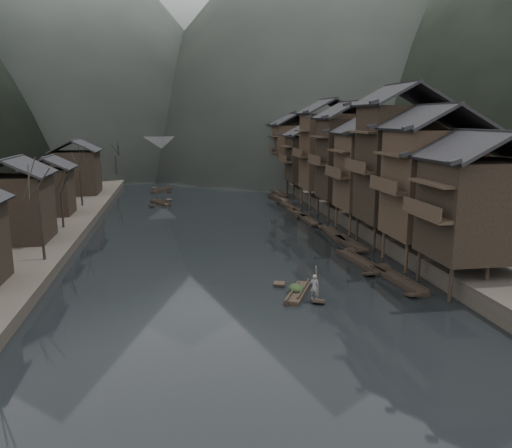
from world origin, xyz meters
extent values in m
plane|color=black|center=(0.00, 0.00, 0.00)|extent=(300.00, 300.00, 0.00)
cube|color=#2D2823|center=(35.00, 40.00, 0.90)|extent=(40.00, 200.00, 1.80)
cylinder|color=black|center=(14.20, -10.40, 1.30)|extent=(0.30, 0.30, 2.90)
cylinder|color=black|center=(14.20, -5.60, 1.30)|extent=(0.30, 0.30, 2.90)
cylinder|color=black|center=(16.95, -10.40, 1.30)|extent=(0.30, 0.30, 2.90)
cylinder|color=black|center=(16.95, -5.60, 1.30)|extent=(0.30, 0.30, 2.90)
cube|color=black|center=(17.30, -8.00, 6.24)|extent=(7.00, 6.00, 7.28)
cube|color=#2F231A|center=(13.30, -8.00, 5.88)|extent=(1.20, 5.70, 0.25)
cylinder|color=#2F231A|center=(14.20, -3.40, 1.30)|extent=(0.30, 0.30, 2.90)
cylinder|color=#2F231A|center=(14.20, 1.40, 1.30)|extent=(0.30, 0.30, 2.90)
cylinder|color=#2F231A|center=(16.95, -3.40, 1.30)|extent=(0.30, 0.30, 2.90)
cylinder|color=#2F231A|center=(16.95, 1.40, 1.30)|extent=(0.30, 0.30, 2.90)
cube|color=#2F231A|center=(17.30, -1.00, 7.27)|extent=(7.00, 6.00, 9.34)
cube|color=#2F231A|center=(13.30, -1.00, 6.80)|extent=(1.20, 5.70, 0.25)
cylinder|color=black|center=(14.20, 3.60, 1.30)|extent=(0.30, 0.30, 2.90)
cylinder|color=black|center=(14.20, 8.40, 1.30)|extent=(0.30, 0.30, 2.90)
cylinder|color=black|center=(16.95, 3.60, 1.30)|extent=(0.30, 0.30, 2.90)
cylinder|color=black|center=(16.95, 8.40, 1.30)|extent=(0.30, 0.30, 2.90)
cube|color=black|center=(17.30, 6.00, 8.35)|extent=(7.00, 6.00, 11.51)
cube|color=#2F231A|center=(13.30, 6.00, 7.78)|extent=(1.20, 5.70, 0.25)
cylinder|color=#2F231A|center=(14.20, 10.60, 1.30)|extent=(0.30, 0.30, 2.90)
cylinder|color=#2F231A|center=(14.20, 15.40, 1.30)|extent=(0.30, 0.30, 2.90)
cylinder|color=#2F231A|center=(16.95, 10.60, 1.30)|extent=(0.30, 0.30, 2.90)
cylinder|color=#2F231A|center=(16.95, 15.40, 1.30)|extent=(0.30, 0.30, 2.90)
cube|color=#2F231A|center=(17.30, 13.00, 6.89)|extent=(7.00, 6.00, 8.57)
cube|color=#2F231A|center=(13.30, 13.00, 6.46)|extent=(1.20, 5.70, 0.25)
cylinder|color=black|center=(14.20, 18.60, 1.30)|extent=(0.30, 0.30, 2.90)
cylinder|color=black|center=(14.20, 23.40, 1.30)|extent=(0.30, 0.30, 2.90)
cylinder|color=black|center=(16.95, 18.60, 1.30)|extent=(0.30, 0.30, 2.90)
cylinder|color=black|center=(16.95, 23.40, 1.30)|extent=(0.30, 0.30, 2.90)
cube|color=black|center=(17.30, 21.00, 7.72)|extent=(7.00, 6.00, 10.24)
cube|color=#2F231A|center=(13.30, 21.00, 7.21)|extent=(1.20, 5.70, 0.25)
cylinder|color=#2F231A|center=(14.20, 27.60, 1.30)|extent=(0.30, 0.30, 2.90)
cylinder|color=#2F231A|center=(14.20, 32.40, 1.30)|extent=(0.30, 0.30, 2.90)
cylinder|color=#2F231A|center=(16.95, 27.60, 1.30)|extent=(0.30, 0.30, 2.90)
cylinder|color=#2F231A|center=(16.95, 32.40, 1.30)|extent=(0.30, 0.30, 2.90)
cube|color=#2F231A|center=(17.30, 30.00, 8.06)|extent=(7.00, 6.00, 10.92)
cube|color=#2F231A|center=(13.30, 30.00, 7.52)|extent=(1.20, 5.70, 0.25)
cylinder|color=black|center=(14.20, 37.60, 1.30)|extent=(0.30, 0.30, 2.90)
cylinder|color=black|center=(14.20, 42.40, 1.30)|extent=(0.30, 0.30, 2.90)
cylinder|color=black|center=(16.95, 37.60, 1.30)|extent=(0.30, 0.30, 2.90)
cylinder|color=black|center=(16.95, 42.40, 1.30)|extent=(0.30, 0.30, 2.90)
cube|color=black|center=(17.30, 40.00, 6.29)|extent=(7.00, 6.00, 7.37)
cube|color=#2F231A|center=(13.30, 40.00, 5.92)|extent=(1.20, 5.70, 0.25)
cylinder|color=#2F231A|center=(14.20, 49.60, 1.30)|extent=(0.30, 0.30, 2.90)
cylinder|color=#2F231A|center=(14.20, 54.40, 1.30)|extent=(0.30, 0.30, 2.90)
cylinder|color=#2F231A|center=(16.95, 49.60, 1.30)|extent=(0.30, 0.30, 2.90)
cylinder|color=#2F231A|center=(16.95, 54.40, 1.30)|extent=(0.30, 0.30, 2.90)
cube|color=#2F231A|center=(17.30, 52.00, 7.09)|extent=(7.00, 6.00, 8.98)
cube|color=#2F231A|center=(13.30, 52.00, 6.64)|extent=(1.20, 5.70, 0.25)
cube|color=black|center=(-20.50, 10.00, 4.45)|extent=(6.00, 6.00, 6.50)
cube|color=black|center=(-20.50, 24.00, 4.10)|extent=(5.00, 5.00, 5.80)
cube|color=black|center=(-20.50, 42.00, 4.60)|extent=(6.50, 6.50, 6.80)
cylinder|color=black|center=(-17.00, 2.39, 3.88)|extent=(0.24, 0.24, 5.36)
cylinder|color=black|center=(-17.00, 15.72, 3.21)|extent=(0.24, 0.24, 4.02)
cylinder|color=black|center=(-17.00, 30.19, 3.74)|extent=(0.24, 0.24, 5.07)
cylinder|color=black|center=(-17.00, 48.73, 3.53)|extent=(0.24, 0.24, 4.66)
cylinder|color=black|center=(-17.00, 60.02, 3.58)|extent=(0.24, 0.24, 4.76)
cube|color=black|center=(12.46, -5.58, 0.15)|extent=(1.93, 7.45, 0.30)
cube|color=black|center=(12.46, -5.58, 0.33)|extent=(1.96, 7.31, 0.10)
cube|color=black|center=(12.86, -2.07, 0.29)|extent=(1.03, 1.00, 0.36)
cube|color=black|center=(12.06, -9.10, 0.29)|extent=(1.03, 1.00, 0.36)
cube|color=black|center=(11.31, -0.11, 0.15)|extent=(2.11, 7.73, 0.30)
cube|color=black|center=(11.31, -0.11, 0.33)|extent=(2.14, 7.59, 0.10)
cube|color=black|center=(11.80, 3.53, 0.29)|extent=(1.05, 1.05, 0.37)
cube|color=black|center=(10.82, -3.75, 0.29)|extent=(1.05, 1.05, 0.37)
cube|color=black|center=(12.68, 6.43, 0.15)|extent=(1.64, 7.06, 0.30)
cube|color=black|center=(12.68, 6.43, 0.33)|extent=(1.68, 6.92, 0.10)
cube|color=black|center=(12.94, 9.78, 0.29)|extent=(1.00, 0.93, 0.35)
cube|color=black|center=(12.42, 3.08, 0.29)|extent=(1.00, 0.93, 0.35)
cube|color=black|center=(12.38, 10.92, 0.15)|extent=(1.50, 7.40, 0.30)
cube|color=black|center=(12.38, 10.92, 0.33)|extent=(1.55, 7.25, 0.10)
cube|color=black|center=(12.19, 14.44, 0.29)|extent=(0.98, 0.95, 0.36)
cube|color=black|center=(12.57, 7.40, 0.29)|extent=(0.98, 0.95, 0.36)
cube|color=black|center=(11.60, 19.09, 0.15)|extent=(1.11, 6.90, 0.30)
cube|color=black|center=(11.60, 19.09, 0.33)|extent=(1.16, 6.76, 0.10)
cube|color=black|center=(11.60, 22.40, 0.29)|extent=(0.94, 0.85, 0.35)
cube|color=black|center=(11.60, 15.78, 0.29)|extent=(0.94, 0.85, 0.35)
cube|color=black|center=(11.31, 23.99, 0.15)|extent=(1.47, 6.31, 0.30)
cube|color=black|center=(11.31, 23.99, 0.33)|extent=(1.51, 6.19, 0.10)
cube|color=black|center=(11.49, 26.98, 0.29)|extent=(0.98, 0.83, 0.33)
cube|color=black|center=(11.14, 20.99, 0.29)|extent=(0.98, 0.83, 0.33)
cube|color=black|center=(11.51, 29.05, 0.15)|extent=(1.57, 7.74, 0.30)
cube|color=black|center=(11.51, 29.05, 0.33)|extent=(1.62, 7.59, 0.10)
cube|color=black|center=(11.74, 32.73, 0.29)|extent=(0.99, 1.00, 0.37)
cube|color=black|center=(11.28, 25.36, 0.29)|extent=(0.99, 1.00, 0.37)
cube|color=black|center=(11.44, 36.83, 0.15)|extent=(2.05, 7.07, 0.30)
cube|color=black|center=(11.44, 36.83, 0.33)|extent=(2.09, 6.94, 0.10)
cube|color=black|center=(11.91, 40.15, 0.29)|extent=(1.04, 0.98, 0.35)
cube|color=black|center=(10.98, 33.51, 0.29)|extent=(1.04, 0.98, 0.35)
cube|color=black|center=(12.68, 41.51, 0.15)|extent=(1.40, 6.56, 0.30)
cube|color=black|center=(12.68, 41.51, 0.33)|extent=(1.45, 6.44, 0.10)
cube|color=black|center=(12.82, 44.64, 0.29)|extent=(0.97, 0.84, 0.34)
cube|color=black|center=(12.53, 38.39, 0.29)|extent=(0.97, 0.84, 0.34)
cube|color=black|center=(12.22, 47.85, 0.15)|extent=(1.16, 6.30, 0.30)
cube|color=black|center=(12.22, 47.85, 0.33)|extent=(1.22, 6.18, 0.10)
cube|color=black|center=(12.19, 50.87, 0.29)|extent=(0.94, 0.79, 0.33)
cube|color=black|center=(12.25, 44.83, 0.29)|extent=(0.94, 0.79, 0.33)
cube|color=black|center=(-7.32, 35.46, 0.15)|extent=(3.40, 5.36, 0.30)
cube|color=black|center=(-7.32, 35.46, 0.33)|extent=(3.39, 5.29, 0.10)
cube|color=black|center=(-6.12, 37.82, 0.29)|extent=(1.07, 1.00, 0.31)
cube|color=black|center=(-8.53, 33.11, 0.29)|extent=(1.07, 1.00, 0.31)
cube|color=black|center=(-7.55, 49.72, 0.15)|extent=(3.70, 5.41, 0.30)
cube|color=black|center=(-7.55, 49.72, 0.33)|extent=(3.68, 5.33, 0.10)
cube|color=black|center=(-8.91, 52.07, 0.29)|extent=(1.09, 1.03, 0.32)
cube|color=black|center=(-6.19, 47.36, 0.29)|extent=(1.09, 1.03, 0.32)
cube|color=#4C4C4F|center=(0.00, 72.00, 7.20)|extent=(40.00, 6.00, 1.60)
cube|color=#4C4C4F|center=(0.00, 69.30, 8.50)|extent=(40.00, 0.50, 1.00)
cube|color=#4C4C4F|center=(0.00, 74.70, 8.50)|extent=(40.00, 0.50, 1.00)
cube|color=#4C4C4F|center=(-14.00, 72.00, 3.20)|extent=(3.20, 6.00, 6.40)
cube|color=#4C4C4F|center=(-4.50, 72.00, 3.20)|extent=(3.20, 6.00, 6.40)
cube|color=#4C4C4F|center=(4.50, 72.00, 3.20)|extent=(3.20, 6.00, 6.40)
cube|color=#4C4C4F|center=(14.00, 72.00, 3.20)|extent=(3.20, 6.00, 6.40)
cone|color=gray|center=(0.00, 210.00, 54.02)|extent=(320.00, 320.00, 108.03)
cube|color=black|center=(3.83, -7.21, 0.15)|extent=(3.00, 4.75, 0.30)
cube|color=black|center=(3.83, -7.21, 0.33)|extent=(3.01, 4.68, 0.10)
cube|color=black|center=(2.84, -5.15, 0.29)|extent=(1.05, 0.92, 0.30)
cube|color=black|center=(4.82, -9.28, 0.29)|extent=(1.05, 0.92, 0.30)
ellipsoid|color=black|center=(3.73, -7.00, 0.78)|extent=(1.14, 1.49, 0.68)
imported|color=slate|center=(4.62, -8.85, 1.37)|extent=(0.81, 0.75, 1.86)
cylinder|color=#8C7A51|center=(4.82, -8.85, 4.07)|extent=(1.07, 2.48, 3.53)
camera|label=1|loc=(-4.92, -41.57, 12.91)|focal=35.00mm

